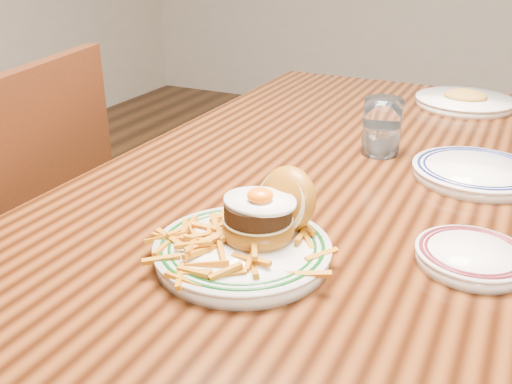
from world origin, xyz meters
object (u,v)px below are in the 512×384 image
at_px(main_plate, 250,235).
at_px(side_plate, 472,255).
at_px(table, 327,205).
at_px(chair_left, 21,248).

xyz_separation_m(main_plate, side_plate, (0.30, 0.12, -0.02)).
relative_size(table, side_plate, 9.69).
relative_size(chair_left, main_plate, 3.47).
bearing_deg(table, chair_left, -160.48).
xyz_separation_m(table, side_plate, (0.31, -0.27, 0.10)).
bearing_deg(main_plate, side_plate, 41.76).
bearing_deg(side_plate, main_plate, -146.53).
bearing_deg(table, main_plate, -87.73).
relative_size(table, main_plate, 5.82).
xyz_separation_m(chair_left, side_plate, (0.98, -0.03, 0.25)).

